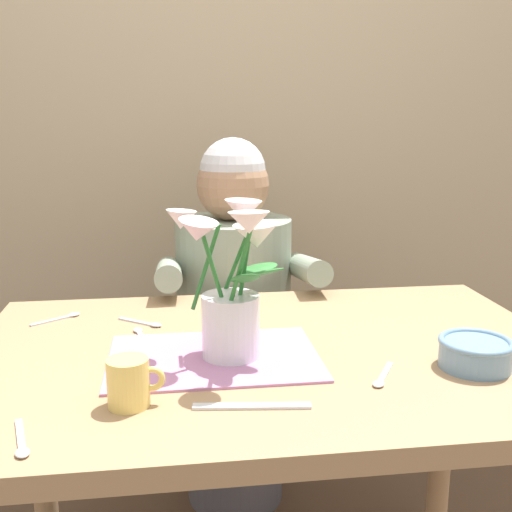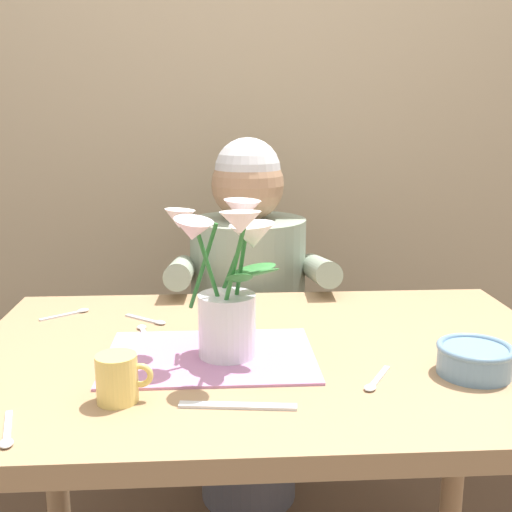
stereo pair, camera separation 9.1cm
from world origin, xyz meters
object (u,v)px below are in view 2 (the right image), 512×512
Objects in this scene: ceramic_bowl at (475,358)px; ceramic_mug at (118,378)px; dinner_knife at (238,406)px; seated_person at (248,329)px; flower_vase at (228,284)px.

ceramic_mug is at bearing -173.61° from ceramic_bowl.
dinner_knife is at bearing -166.39° from ceramic_bowl.
ceramic_bowl is at bearing 20.17° from dinner_knife.
flower_vase is at bearing -97.46° from seated_person.
dinner_knife is at bearing -95.34° from seated_person.
seated_person reaches higher than flower_vase.
seated_person is 0.87m from ceramic_bowl.
ceramic_mug is (-0.25, -0.83, 0.22)m from seated_person.
seated_person reaches higher than ceramic_mug.
seated_person is 3.77× the size of flower_vase.
flower_vase is 1.59× the size of dinner_knife.
seated_person is 8.35× the size of ceramic_bowl.
dinner_knife is at bearing -10.05° from ceramic_mug.
ceramic_mug reaches higher than dinner_knife.
flower_vase is at bearing 43.65° from ceramic_mug.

